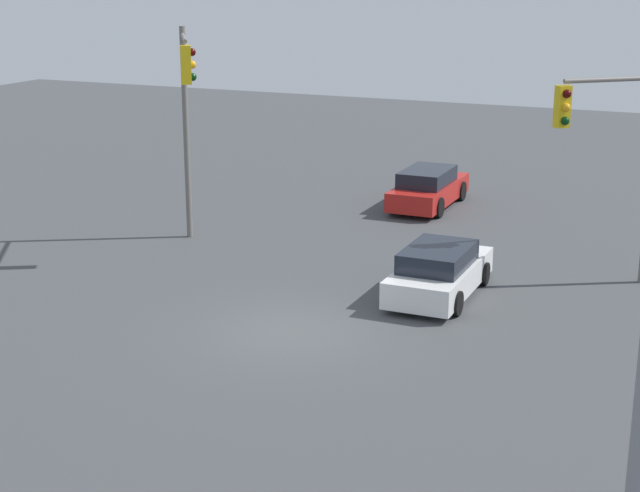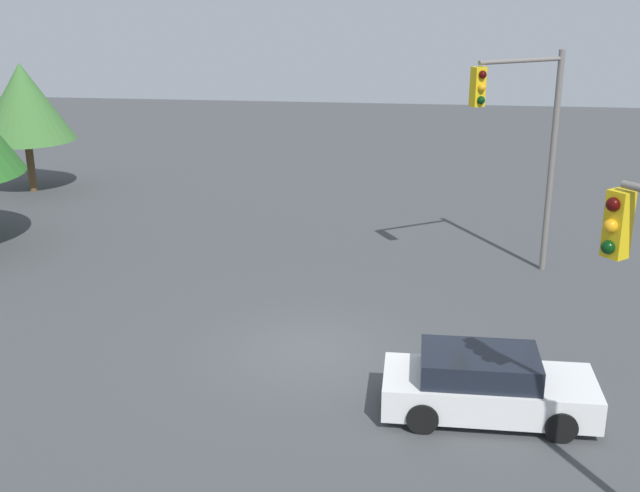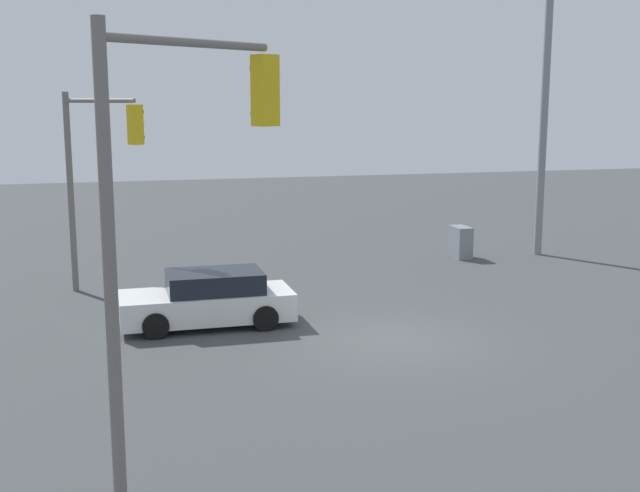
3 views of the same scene
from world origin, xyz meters
name	(u,v)px [view 1 (image 1 of 3)]	position (x,y,z in m)	size (l,w,h in m)	color
ground_plane	(289,332)	(0.00, 0.00, 0.00)	(80.00, 80.00, 0.00)	#424447
sedan_red	(428,188)	(-0.81, 13.12, 0.68)	(1.84, 4.47, 1.40)	red
sedan_white	(439,272)	(2.44, 3.90, 0.65)	(1.88, 4.22, 1.36)	silver
traffic_signal_main	(186,102)	(-5.85, 5.33, 4.41)	(1.88, 2.68, 6.53)	slate
traffic_signal_cross	(615,142)	(6.25, 6.44, 3.91)	(2.41, 2.14, 5.76)	slate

